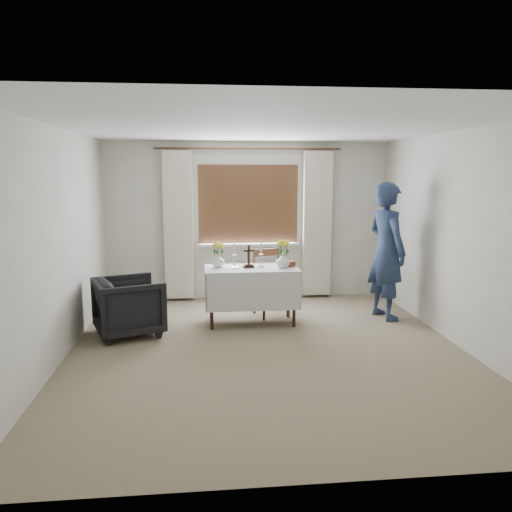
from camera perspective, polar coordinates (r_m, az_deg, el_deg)
The scene contains 12 objects.
ground at distance 5.82m, azimuth 1.30°, elevation -10.74°, with size 5.00×5.00×0.00m, color #83755B.
altar_table at distance 6.73m, azimuth -0.52°, elevation -4.53°, with size 1.24×0.64×0.76m, color white.
wooden_chair at distance 7.08m, azimuth 1.77°, elevation -3.08°, with size 0.44×0.44×0.95m, color #562F1D, non-canonical shape.
armchair at distance 6.46m, azimuth -14.31°, elevation -5.59°, with size 0.78×0.80×0.73m, color black.
person at distance 7.10m, azimuth 14.70°, elevation 0.54°, with size 0.69×0.45×1.89m, color navy.
radiator at distance 8.05m, azimuth -0.83°, elevation -2.79°, with size 1.10×0.10×0.60m, color silver.
wooden_cross at distance 6.64m, azimuth -0.86°, elevation -0.02°, with size 0.14×0.10×0.31m, color black, non-canonical shape.
candlestick_left at distance 6.61m, azimuth -2.48°, elevation 0.18°, with size 0.10×0.10×0.36m, color silver, non-canonical shape.
candlestick_right at distance 6.63m, azimuth 0.58°, elevation 0.27°, with size 0.11×0.11×0.37m, color silver, non-canonical shape.
flower_vase_left at distance 6.69m, azimuth -4.35°, elevation -0.51°, with size 0.17×0.17×0.18m, color silver.
flower_vase_right at distance 6.63m, azimuth 3.08°, elevation -0.54°, with size 0.18×0.18×0.19m, color silver.
wicker_basket at distance 6.79m, azimuth 3.74°, elevation -0.83°, with size 0.19×0.19×0.07m, color brown.
Camera 1 is at (-0.69, -5.42, 2.01)m, focal length 35.00 mm.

